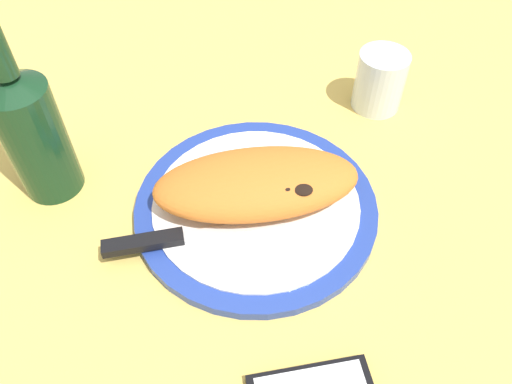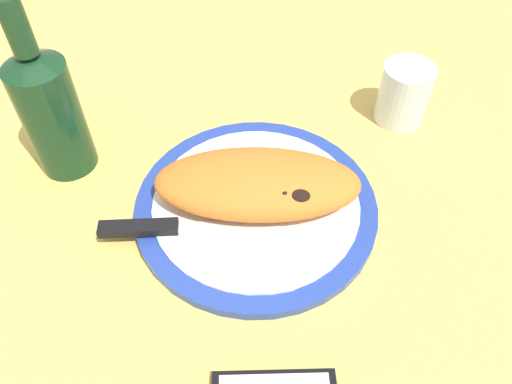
{
  "view_description": "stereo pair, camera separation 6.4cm",
  "coord_description": "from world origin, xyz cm",
  "views": [
    {
      "loc": [
        -4.6,
        41.27,
        52.56
      ],
      "look_at": [
        0.0,
        0.0,
        3.73
      ],
      "focal_mm": 35.47,
      "sensor_mm": 36.0,
      "label": 1
    },
    {
      "loc": [
        -10.89,
        40.07,
        52.56
      ],
      "look_at": [
        0.0,
        0.0,
        3.73
      ],
      "focal_mm": 35.47,
      "sensor_mm": 36.0,
      "label": 2
    }
  ],
  "objects": [
    {
      "name": "plate",
      "position": [
        0.0,
        0.0,
        0.83
      ],
      "size": [
        31.66,
        31.66,
        1.73
      ],
      "color": "#233D99",
      "rests_on": "ground_plane"
    },
    {
      "name": "ground_plane",
      "position": [
        0.0,
        0.0,
        -1.5
      ],
      "size": [
        150.0,
        150.0,
        3.0
      ],
      "primitive_type": "cube",
      "color": "#DBB756"
    },
    {
      "name": "fork",
      "position": [
        2.24,
        -7.48,
        1.93
      ],
      "size": [
        16.03,
        2.37,
        0.4
      ],
      "color": "silver",
      "rests_on": "plate"
    },
    {
      "name": "calzone",
      "position": [
        0.26,
        -0.71,
        4.59
      ],
      "size": [
        28.33,
        17.82,
        5.7
      ],
      "color": "orange",
      "rests_on": "plate"
    },
    {
      "name": "knife",
      "position": [
        10.04,
        7.37,
        2.23
      ],
      "size": [
        21.87,
        8.68,
        1.2
      ],
      "color": "silver",
      "rests_on": "plate"
    },
    {
      "name": "wine_bottle",
      "position": [
        28.05,
        -1.56,
        9.82
      ],
      "size": [
        7.76,
        7.76,
        25.4
      ],
      "color": "#14381E",
      "rests_on": "ground_plane"
    },
    {
      "name": "water_glass",
      "position": [
        -16.48,
        -23.61,
        3.97
      ],
      "size": [
        7.59,
        7.59,
        9.25
      ],
      "color": "silver",
      "rests_on": "ground_plane"
    }
  ]
}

